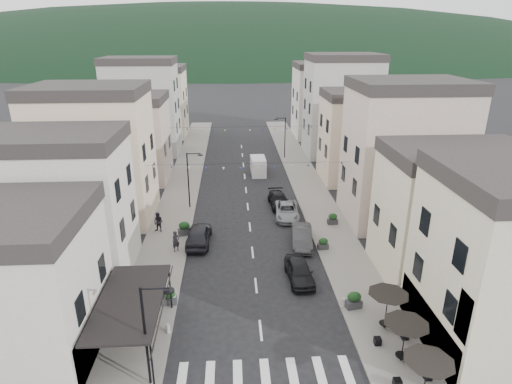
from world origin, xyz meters
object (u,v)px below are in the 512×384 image
Objects in this scene: parked_car_a at (299,271)px; pedestrian_b at (158,222)px; parked_car_c at (287,211)px; parked_car_e at (199,235)px; pedestrian_a at (176,241)px; parked_car_d at (279,200)px; parked_car_b at (302,237)px; delivery_van at (258,165)px.

pedestrian_b is at bearing 139.81° from parked_car_a.
parked_car_c is 1.01× the size of parked_car_e.
pedestrian_a is at bearing 149.67° from parked_car_a.
parked_car_e is 2.32m from pedestrian_a.
pedestrian_a is (-1.79, -1.47, 0.17)m from parked_car_e.
parked_car_c is 1.06× the size of parked_car_d.
pedestrian_b is at bearing -28.87° from parked_car_e.
parked_car_b is at bearing 7.93° from pedestrian_b.
parked_car_d is 11.42m from delivery_van.
pedestrian_a is at bearing -139.72° from parked_car_d.
parked_car_b is at bearing -83.36° from delivery_van.
parked_car_e is at bearing -178.56° from parked_car_b.
parked_car_d is at bearing 86.38° from parked_car_a.
delivery_van is at bearing 103.82° from parked_car_b.
parked_car_e reaches higher than parked_car_a.
parked_car_a is at bearing -94.22° from parked_car_b.
pedestrian_b is at bearing -158.35° from parked_car_d.
parked_car_b is at bearing 75.57° from parked_car_a.
parked_car_e is (-7.87, 6.34, 0.09)m from parked_car_a.
parked_car_c is 12.53m from pedestrian_b.
parked_car_e is (-7.88, -7.96, 0.16)m from parked_car_d.
parked_car_e is at bearing -144.45° from parked_car_c.
parked_car_d is 13.52m from pedestrian_a.
parked_car_a is 10.11m from parked_car_e.
parked_car_e is 2.76× the size of pedestrian_a.
pedestrian_b is (-2.03, 3.82, 0.04)m from pedestrian_a.
parked_car_a is 11.53m from parked_car_c.
pedestrian_b reaches higher than pedestrian_a.
delivery_van is at bearing -105.68° from parked_car_e.
parked_car_e is at bearing -9.71° from pedestrian_b.
delivery_van is at bearing 36.10° from pedestrian_a.
parked_car_e is (-8.93, 0.81, 0.06)m from parked_car_b.
parked_car_e is 4.49m from pedestrian_b.
parked_car_a is 2.34× the size of pedestrian_b.
parked_car_a is 14.30m from parked_car_d.
parked_car_b is (1.06, 5.53, 0.04)m from parked_car_a.
parked_car_d is at bearing 103.44° from parked_car_b.
parked_car_d is at bearing -132.03° from parked_car_e.
parked_car_a is 0.95× the size of delivery_van.
parked_car_e is at bearing 137.56° from parked_car_a.
pedestrian_a is 4.32m from pedestrian_b.
delivery_van is (-1.99, 14.11, 0.39)m from parked_car_c.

